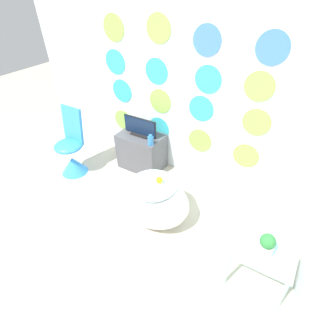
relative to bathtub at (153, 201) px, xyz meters
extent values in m
plane|color=#BCB29E|center=(-0.21, -0.85, -0.26)|extent=(12.00, 12.00, 0.00)
cube|color=white|center=(-0.21, 0.98, 1.04)|extent=(4.47, 0.04, 2.60)
cylinder|color=#8CCC4C|center=(-1.12, 0.95, 0.26)|extent=(0.31, 0.01, 0.31)
cylinder|color=#33B2BF|center=(-0.52, 0.95, 0.30)|extent=(0.31, 0.01, 0.31)
cylinder|color=#8CCC4C|center=(0.08, 0.95, 0.29)|extent=(0.31, 0.01, 0.31)
cylinder|color=#8CCC4C|center=(0.67, 0.95, 0.26)|extent=(0.31, 0.01, 0.31)
cylinder|color=#33B2BF|center=(-1.09, 0.95, 0.70)|extent=(0.31, 0.01, 0.31)
cylinder|color=#8CCC4C|center=(-0.49, 0.95, 0.68)|extent=(0.31, 0.01, 0.31)
cylinder|color=#33B2BF|center=(0.06, 0.95, 0.71)|extent=(0.31, 0.01, 0.31)
cylinder|color=#8CCC4C|center=(0.71, 0.95, 0.70)|extent=(0.31, 0.01, 0.31)
cylinder|color=#33B2BF|center=(-1.15, 0.95, 1.06)|extent=(0.31, 0.01, 0.31)
cylinder|color=#33B2BF|center=(-0.54, 0.95, 1.04)|extent=(0.31, 0.01, 0.31)
cylinder|color=#33B2BF|center=(0.12, 0.95, 1.05)|extent=(0.31, 0.01, 0.31)
cylinder|color=#8CCC4C|center=(0.66, 0.95, 1.08)|extent=(0.31, 0.01, 0.31)
cylinder|color=#8CCC4C|center=(-1.12, 0.95, 1.45)|extent=(0.31, 0.01, 0.31)
cylinder|color=#8CCC4C|center=(-0.50, 0.95, 1.49)|extent=(0.31, 0.01, 0.31)
cylinder|color=#3F72CC|center=(0.07, 0.95, 1.43)|extent=(0.31, 0.01, 0.31)
cylinder|color=#3F72CC|center=(0.70, 0.95, 1.43)|extent=(0.31, 0.01, 0.31)
ellipsoid|color=white|center=(0.00, 0.00, 0.00)|extent=(0.80, 0.61, 0.51)
cylinder|color=#B2DBEA|center=(0.00, 0.00, 0.23)|extent=(0.50, 0.50, 0.01)
sphere|color=yellow|center=(0.05, 0.04, 0.29)|extent=(0.07, 0.07, 0.07)
sphere|color=yellow|center=(0.05, 0.03, 0.31)|extent=(0.04, 0.04, 0.04)
cone|color=orange|center=(0.05, 0.01, 0.31)|extent=(0.02, 0.02, 0.02)
cone|color=#338CE0|center=(-1.41, 0.15, -0.14)|extent=(0.35, 0.35, 0.23)
ellipsoid|color=#338CE0|center=(-1.41, 0.15, 0.17)|extent=(0.37, 0.37, 0.13)
cube|color=#338CE0|center=(-1.41, 0.29, 0.41)|extent=(0.31, 0.10, 0.48)
cube|color=#4C4C51|center=(-0.67, 0.74, 0.00)|extent=(0.60, 0.38, 0.51)
cube|color=white|center=(-0.67, 0.55, 0.09)|extent=(0.51, 0.01, 0.14)
cube|color=black|center=(-0.67, 0.74, 0.26)|extent=(0.26, 0.12, 0.02)
cube|color=black|center=(-0.67, 0.74, 0.38)|extent=(0.48, 0.01, 0.23)
cube|color=#0F1E38|center=(-0.67, 0.73, 0.38)|extent=(0.46, 0.01, 0.21)
cylinder|color=#2D72B7|center=(-0.42, 0.61, 0.31)|extent=(0.07, 0.07, 0.11)
cylinder|color=#2D72B7|center=(-0.42, 0.61, 0.38)|extent=(0.04, 0.04, 0.03)
cube|color=#99E0D8|center=(1.19, -0.20, 0.17)|extent=(0.50, 0.34, 0.02)
cylinder|color=#99E0D8|center=(0.96, -0.34, -0.05)|extent=(0.03, 0.03, 0.41)
cylinder|color=#99E0D8|center=(1.41, -0.34, -0.05)|extent=(0.03, 0.03, 0.41)
cylinder|color=#99E0D8|center=(0.96, -0.05, -0.05)|extent=(0.03, 0.03, 0.41)
cylinder|color=#99E0D8|center=(1.41, -0.05, -0.05)|extent=(0.03, 0.03, 0.41)
cylinder|color=white|center=(1.19, -0.20, 0.23)|extent=(0.13, 0.13, 0.09)
sphere|color=#2D7A38|center=(1.19, -0.20, 0.32)|extent=(0.12, 0.12, 0.12)
camera|label=1|loc=(1.17, -1.67, 1.99)|focal=28.00mm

